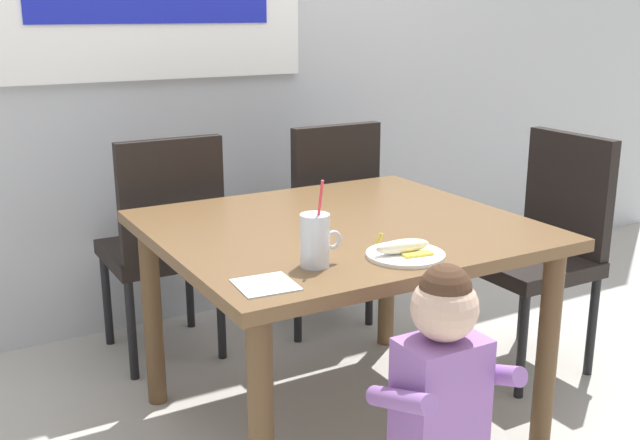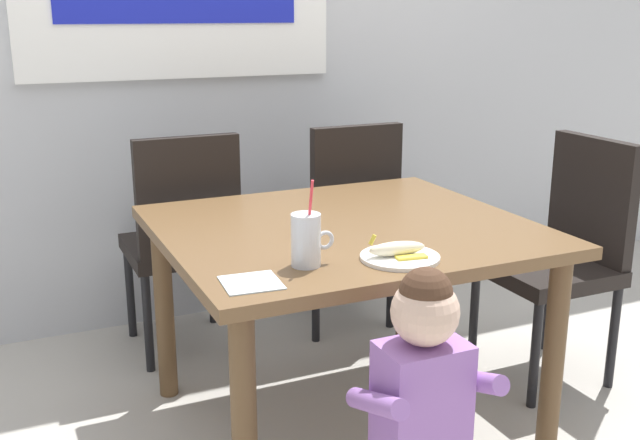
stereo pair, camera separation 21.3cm
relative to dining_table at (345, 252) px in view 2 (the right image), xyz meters
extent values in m
plane|color=#B7B2A8|center=(0.00, 0.00, -0.64)|extent=(24.00, 24.00, 0.00)
cube|color=silver|center=(0.00, 1.26, 0.81)|extent=(6.40, 0.12, 2.90)
cube|color=white|center=(-0.23, 1.18, 0.81)|extent=(1.40, 0.04, 0.62)
cube|color=#1923B2|center=(-0.23, 1.16, 0.81)|extent=(1.06, 0.01, 0.15)
cube|color=brown|center=(0.00, 0.00, 0.08)|extent=(1.21, 1.09, 0.04)
cylinder|color=brown|center=(-0.52, -0.46, -0.29)|extent=(0.07, 0.07, 0.70)
cylinder|color=brown|center=(0.52, -0.46, -0.29)|extent=(0.07, 0.07, 0.70)
cylinder|color=brown|center=(-0.52, 0.46, -0.29)|extent=(0.07, 0.07, 0.70)
cylinder|color=brown|center=(0.52, 0.46, -0.29)|extent=(0.07, 0.07, 0.70)
cube|color=black|center=(-0.36, 0.88, -0.19)|extent=(0.44, 0.44, 0.06)
cube|color=black|center=(-0.36, 0.68, 0.08)|extent=(0.42, 0.05, 0.48)
cylinder|color=black|center=(-0.17, 1.07, -0.43)|extent=(0.04, 0.04, 0.42)
cylinder|color=black|center=(-0.55, 1.07, -0.43)|extent=(0.04, 0.04, 0.42)
cylinder|color=black|center=(-0.17, 0.69, -0.43)|extent=(0.04, 0.04, 0.42)
cylinder|color=black|center=(-0.55, 0.69, -0.43)|extent=(0.04, 0.04, 0.42)
cube|color=black|center=(0.38, 0.86, -0.19)|extent=(0.44, 0.44, 0.06)
cube|color=black|center=(0.38, 0.66, 0.08)|extent=(0.42, 0.05, 0.48)
cylinder|color=black|center=(0.57, 1.05, -0.43)|extent=(0.04, 0.04, 0.42)
cylinder|color=black|center=(0.19, 1.05, -0.43)|extent=(0.04, 0.04, 0.42)
cylinder|color=black|center=(0.57, 0.67, -0.43)|extent=(0.04, 0.04, 0.42)
cylinder|color=black|center=(0.19, 0.67, -0.43)|extent=(0.04, 0.04, 0.42)
cube|color=black|center=(0.88, 0.00, -0.19)|extent=(0.44, 0.44, 0.06)
cube|color=black|center=(1.08, 0.00, 0.08)|extent=(0.05, 0.42, 0.48)
cylinder|color=black|center=(0.69, 0.19, -0.43)|extent=(0.04, 0.04, 0.42)
cylinder|color=black|center=(0.69, -0.19, -0.43)|extent=(0.04, 0.04, 0.42)
cylinder|color=black|center=(1.07, 0.19, -0.43)|extent=(0.04, 0.04, 0.42)
cylinder|color=black|center=(1.07, -0.19, -0.43)|extent=(0.04, 0.04, 0.42)
cube|color=#9966B7|center=(-0.14, -0.72, -0.15)|extent=(0.22, 0.15, 0.30)
sphere|color=beige|center=(-0.14, -0.72, 0.08)|extent=(0.17, 0.17, 0.17)
sphere|color=#472D1E|center=(-0.14, -0.72, 0.13)|extent=(0.13, 0.13, 0.13)
cylinder|color=#9966B7|center=(-0.28, -0.74, -0.12)|extent=(0.05, 0.24, 0.13)
cylinder|color=#9966B7|center=(0.00, -0.74, -0.12)|extent=(0.05, 0.24, 0.13)
cylinder|color=silver|center=(-0.28, -0.33, 0.17)|extent=(0.08, 0.08, 0.15)
cylinder|color=#B2D184|center=(-0.28, -0.33, 0.14)|extent=(0.07, 0.07, 0.08)
torus|color=silver|center=(-0.23, -0.33, 0.16)|extent=(0.06, 0.01, 0.06)
cylinder|color=#E5333F|center=(-0.28, -0.34, 0.24)|extent=(0.01, 0.05, 0.22)
cylinder|color=white|center=(-0.02, -0.39, 0.10)|extent=(0.23, 0.23, 0.01)
ellipsoid|color=#F4EAC6|center=(-0.03, -0.39, 0.13)|extent=(0.17, 0.07, 0.04)
cube|color=yellow|center=(0.00, -0.43, 0.11)|extent=(0.09, 0.04, 0.01)
cube|color=yellow|center=(0.00, -0.35, 0.11)|extent=(0.09, 0.04, 0.01)
cylinder|color=yellow|center=(-0.10, -0.38, 0.16)|extent=(0.03, 0.02, 0.03)
cube|color=silver|center=(-0.47, -0.40, 0.10)|extent=(0.16, 0.16, 0.00)
camera|label=1|loc=(-1.26, -2.06, 0.79)|focal=42.13mm
camera|label=2|loc=(-1.07, -2.16, 0.79)|focal=42.13mm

